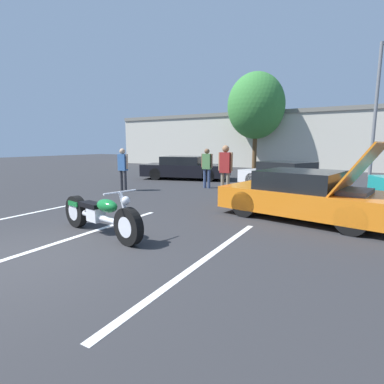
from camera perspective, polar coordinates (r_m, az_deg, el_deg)
The scene contains 14 objects.
ground_plane at distance 5.62m, azimuth -30.15°, elevation -11.32°, with size 80.00×80.00×0.00m, color #2D2D30.
parking_stripe_foreground at distance 8.88m, azimuth -32.02°, elevation -4.28°, with size 0.12×4.73×0.01m, color white.
parking_stripe_middle at distance 6.61m, azimuth -20.19°, elevation -7.65°, with size 0.12×4.73×0.01m, color white.
parking_stripe_back at distance 4.91m, azimuth 2.09°, elevation -12.90°, with size 0.12×4.73×0.01m, color white.
far_building at distance 25.49m, azimuth 19.31°, elevation 9.66°, with size 32.00×4.20×4.40m.
light_pole at distance 20.14m, azimuth 31.89°, elevation 13.99°, with size 1.21×0.28×7.32m.
tree_background at distance 23.37m, azimuth 12.09°, elevation 15.73°, with size 4.17×4.17×7.05m.
motorcycle at distance 6.39m, azimuth -17.19°, elevation -4.19°, with size 2.59×0.87×0.99m.
show_car_hood_open at distance 7.99m, azimuth 20.92°, elevation -0.60°, with size 4.30×2.62×1.90m.
parked_car_left_row at distance 16.10m, azimuth -1.25°, elevation 4.56°, with size 4.89×3.00×1.21m.
parked_car_mid_row at distance 13.05m, azimuth 18.00°, elevation 2.91°, with size 4.53×3.35×1.13m.
spectator_near_motorcycle at distance 12.20m, azimuth -13.04°, elevation 4.87°, with size 0.52×0.22×1.68m.
spectator_by_show_car at distance 10.31m, azimuth 6.38°, elevation 4.82°, with size 0.52×0.24×1.81m.
spectator_midground at distance 12.68m, azimuth 2.86°, elevation 5.20°, with size 0.52×0.22×1.67m.
Camera 1 is at (4.64, -2.58, 1.84)m, focal length 28.00 mm.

